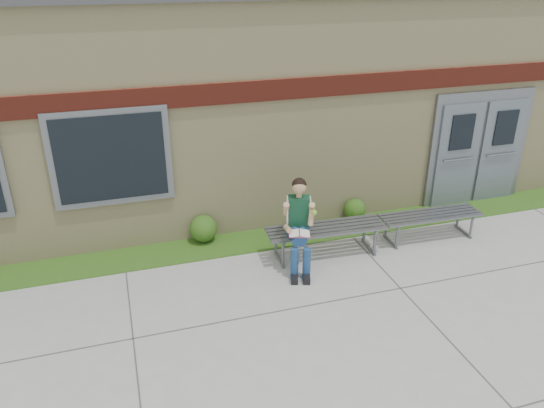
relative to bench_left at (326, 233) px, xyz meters
name	(u,v)px	position (x,y,z in m)	size (l,w,h in m)	color
ground	(355,320)	(-0.28, -1.80, -0.40)	(80.00, 80.00, 0.00)	#9E9E99
grass_strip	(294,235)	(-0.28, 0.80, -0.39)	(16.00, 0.80, 0.02)	#244D14
school_building	(245,82)	(-0.28, 4.19, 1.70)	(16.20, 6.22, 4.20)	beige
bench_left	(326,233)	(0.00, 0.00, 0.00)	(2.03, 0.66, 0.52)	slate
bench_right	(430,219)	(2.00, 0.00, -0.03)	(1.85, 0.57, 0.48)	slate
girl	(299,223)	(-0.56, -0.22, 0.39)	(0.59, 0.93, 1.49)	navy
shrub_mid	(203,228)	(-1.89, 1.05, -0.14)	(0.48, 0.48, 0.48)	#244D14
shrub_east	(355,209)	(1.04, 1.05, -0.18)	(0.41, 0.41, 0.41)	#244D14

